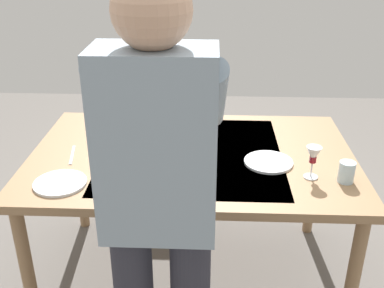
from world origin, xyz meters
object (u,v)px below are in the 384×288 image
(person_server, at_px, (159,204))
(dinner_plate_far, at_px, (268,162))
(dining_table, at_px, (192,166))
(serving_bowl_pasta, at_px, (178,140))
(side_bowl_salad, at_px, (192,118))
(water_cup_near_left, at_px, (209,151))
(chair_near, at_px, (166,125))
(wine_glass_right, at_px, (140,156))
(water_cup_far_left, at_px, (347,172))
(wine_glass_left, at_px, (313,157))
(wine_bottle, at_px, (126,109))
(water_cup_near_right, at_px, (125,156))
(dinner_plate_near, at_px, (60,183))

(person_server, height_order, dinner_plate_far, person_server)
(dining_table, xyz_separation_m, serving_bowl_pasta, (0.08, -0.08, 0.10))
(serving_bowl_pasta, height_order, side_bowl_salad, same)
(water_cup_near_left, distance_m, side_bowl_salad, 0.46)
(chair_near, distance_m, water_cup_near_left, 1.06)
(water_cup_near_left, bearing_deg, dinner_plate_far, 177.57)
(person_server, distance_m, wine_glass_right, 0.55)
(wine_glass_right, height_order, water_cup_far_left, wine_glass_right)
(wine_glass_left, bearing_deg, dining_table, -22.01)
(wine_glass_left, bearing_deg, person_server, 42.25)
(wine_glass_left, bearing_deg, wine_bottle, -29.68)
(serving_bowl_pasta, bearing_deg, water_cup_near_right, 43.99)
(side_bowl_salad, xyz_separation_m, dinner_plate_near, (0.55, 0.70, -0.03))
(dining_table, bearing_deg, chair_near, -76.06)
(water_cup_near_right, bearing_deg, water_cup_far_left, 173.91)
(chair_near, distance_m, dinner_plate_far, 1.17)
(dinner_plate_near, bearing_deg, water_cup_near_left, -158.83)
(wine_glass_left, bearing_deg, water_cup_near_left, -17.21)
(side_bowl_salad, xyz_separation_m, dinner_plate_far, (-0.38, 0.46, -0.03))
(dinner_plate_near, bearing_deg, serving_bowl_pasta, -140.03)
(wine_glass_right, xyz_separation_m, water_cup_near_right, (0.09, -0.11, -0.05))
(dinner_plate_far, bearing_deg, wine_glass_right, 15.16)
(dining_table, distance_m, water_cup_far_left, 0.74)
(wine_bottle, bearing_deg, person_server, 105.66)
(wine_glass_left, xyz_separation_m, dinner_plate_far, (0.17, -0.13, -0.10))
(dining_table, relative_size, water_cup_far_left, 16.66)
(wine_glass_left, distance_m, water_cup_near_left, 0.48)
(wine_glass_right, distance_m, dinner_plate_near, 0.36)
(dining_table, height_order, wine_bottle, wine_bottle)
(wine_glass_left, height_order, serving_bowl_pasta, wine_glass_left)
(wine_glass_right, height_order, dinner_plate_near, wine_glass_right)
(dining_table, relative_size, serving_bowl_pasta, 5.29)
(wine_glass_right, distance_m, serving_bowl_pasta, 0.36)
(wine_glass_left, xyz_separation_m, water_cup_far_left, (-0.14, 0.03, -0.06))
(chair_near, bearing_deg, dinner_plate_far, 120.90)
(water_cup_near_right, bearing_deg, serving_bowl_pasta, -136.01)
(serving_bowl_pasta, xyz_separation_m, dinner_plate_far, (-0.44, 0.17, -0.03))
(water_cup_near_left, distance_m, serving_bowl_pasta, 0.22)
(dinner_plate_far, bearing_deg, water_cup_near_left, -2.43)
(chair_near, relative_size, wine_bottle, 3.07)
(wine_glass_left, height_order, water_cup_near_left, wine_glass_left)
(dinner_plate_far, bearing_deg, water_cup_far_left, 153.49)
(wine_glass_left, height_order, dinner_plate_near, wine_glass_left)
(person_server, bearing_deg, dinner_plate_far, -122.60)
(wine_bottle, bearing_deg, water_cup_near_left, 140.34)
(person_server, bearing_deg, serving_bowl_pasta, -89.65)
(water_cup_far_left, relative_size, side_bowl_salad, 0.53)
(person_server, distance_m, side_bowl_salad, 1.16)
(wine_glass_left, distance_m, water_cup_far_left, 0.16)
(water_cup_near_left, height_order, side_bowl_salad, water_cup_near_left)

